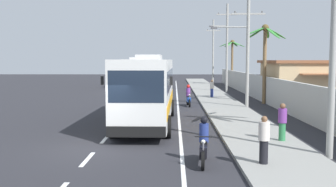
% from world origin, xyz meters
% --- Properties ---
extents(ground_plane, '(160.00, 160.00, 0.00)m').
position_xyz_m(ground_plane, '(0.00, 0.00, 0.00)').
color(ground_plane, '#28282D').
extents(sidewalk_kerb, '(3.20, 90.00, 0.14)m').
position_xyz_m(sidewalk_kerb, '(6.80, 10.00, 0.07)').
color(sidewalk_kerb, gray).
rests_on(sidewalk_kerb, ground).
extents(lane_markings, '(3.52, 71.00, 0.01)m').
position_xyz_m(lane_markings, '(2.04, 14.70, 0.00)').
color(lane_markings, white).
rests_on(lane_markings, ground).
extents(boundary_wall, '(0.24, 60.00, 2.17)m').
position_xyz_m(boundary_wall, '(10.60, 14.00, 1.09)').
color(boundary_wall, '#B2B2AD').
rests_on(boundary_wall, ground).
extents(coach_bus_foreground, '(3.02, 10.81, 3.82)m').
position_xyz_m(coach_bus_foreground, '(1.62, 5.56, 1.98)').
color(coach_bus_foreground, silver).
rests_on(coach_bus_foreground, ground).
extents(coach_bus_far_lane, '(3.20, 12.40, 3.89)m').
position_xyz_m(coach_bus_far_lane, '(-1.95, 37.35, 2.02)').
color(coach_bus_far_lane, white).
rests_on(coach_bus_far_lane, ground).
extents(motorcycle_beside_bus, '(0.56, 1.96, 1.64)m').
position_xyz_m(motorcycle_beside_bus, '(4.18, 14.10, 0.67)').
color(motorcycle_beside_bus, black).
rests_on(motorcycle_beside_bus, ground).
extents(motorcycle_trailing, '(0.56, 1.96, 1.62)m').
position_xyz_m(motorcycle_trailing, '(4.08, -2.52, 0.66)').
color(motorcycle_trailing, black).
rests_on(motorcycle_trailing, ground).
extents(pedestrian_near_kerb, '(0.36, 0.36, 1.58)m').
position_xyz_m(pedestrian_near_kerb, '(7.62, 0.69, 0.96)').
color(pedestrian_near_kerb, '#2D7A47').
rests_on(pedestrian_near_kerb, sidewalk_kerb).
extents(pedestrian_midwalk, '(0.36, 0.36, 1.58)m').
position_xyz_m(pedestrian_midwalk, '(6.54, 19.91, 0.96)').
color(pedestrian_midwalk, navy).
rests_on(pedestrian_midwalk, sidewalk_kerb).
extents(pedestrian_far_walk, '(0.36, 0.36, 1.57)m').
position_xyz_m(pedestrian_far_walk, '(6.01, -2.96, 0.95)').
color(pedestrian_far_walk, black).
rests_on(pedestrian_far_walk, sidewalk_kerb).
extents(utility_pole_nearest, '(2.12, 0.24, 10.43)m').
position_xyz_m(utility_pole_nearest, '(8.65, -1.71, 5.42)').
color(utility_pole_nearest, '#9E9E99').
rests_on(utility_pole_nearest, ground).
extents(utility_pole_mid, '(3.87, 0.24, 8.27)m').
position_xyz_m(utility_pole_mid, '(8.26, 12.57, 4.42)').
color(utility_pole_mid, '#9E9E99').
rests_on(utility_pole_mid, ground).
extents(utility_pole_far, '(3.15, 0.24, 9.56)m').
position_xyz_m(utility_pole_far, '(8.75, 26.85, 5.11)').
color(utility_pole_far, '#9E9E99').
rests_on(utility_pole_far, ground).
extents(utility_pole_distant, '(2.13, 0.24, 9.36)m').
position_xyz_m(utility_pole_distant, '(8.75, 41.13, 4.86)').
color(utility_pole_distant, '#9E9E99').
rests_on(utility_pole_distant, ground).
extents(palm_nearest, '(3.55, 3.39, 6.37)m').
position_xyz_m(palm_nearest, '(10.36, 15.87, 4.52)').
color(palm_nearest, brown).
rests_on(palm_nearest, ground).
extents(palm_second, '(3.53, 3.38, 6.26)m').
position_xyz_m(palm_second, '(10.99, 37.62, 4.52)').
color(palm_second, brown).
rests_on(palm_second, ground).
extents(roadside_building, '(10.71, 7.40, 3.51)m').
position_xyz_m(roadside_building, '(16.15, 17.37, 1.77)').
color(roadside_building, tan).
rests_on(roadside_building, ground).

